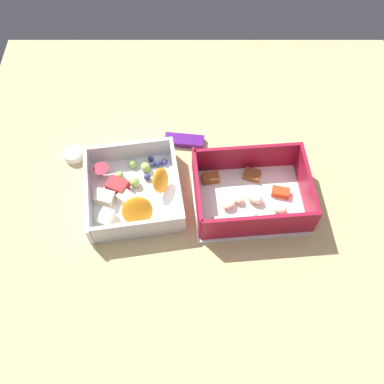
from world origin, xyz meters
TOP-DOWN VIEW (x-y plane):
  - table_surface at (0.00, 0.00)cm, footprint 80.00×80.00cm
  - pasta_container at (8.55, 0.29)cm, footprint 19.48×14.97cm
  - fruit_bowl at (-10.55, 1.22)cm, footprint 17.20×17.83cm
  - candy_bar at (-2.19, 12.46)cm, footprint 7.22×3.16cm
  - paper_cup_liner at (-21.73, 9.23)cm, footprint 3.26×3.26cm

SIDE VIEW (x-z plane):
  - table_surface at x=0.00cm, z-range 0.00..2.00cm
  - candy_bar at x=-2.19cm, z-range 2.00..3.20cm
  - paper_cup_liner at x=-21.73cm, z-range 2.00..3.54cm
  - fruit_bowl at x=-10.55cm, z-range 0.98..6.35cm
  - pasta_container at x=8.55cm, z-range 0.90..7.15cm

